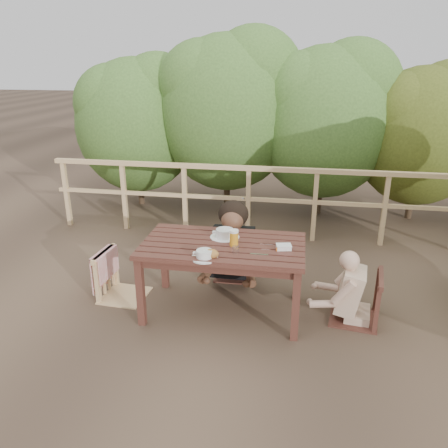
% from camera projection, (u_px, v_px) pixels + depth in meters
% --- Properties ---
extents(ground, '(60.00, 60.00, 0.00)m').
position_uv_depth(ground, '(223.00, 310.00, 4.43)').
color(ground, brown).
rests_on(ground, ground).
extents(table, '(1.53, 0.86, 0.71)m').
position_uv_depth(table, '(223.00, 278.00, 4.31)').
color(table, '#42221A').
rests_on(table, ground).
extents(chair_left, '(0.49, 0.49, 0.93)m').
position_uv_depth(chair_left, '(121.00, 256.00, 4.52)').
color(chair_left, tan).
rests_on(chair_left, ground).
extents(chair_far, '(0.44, 0.44, 0.88)m').
position_uv_depth(chair_far, '(235.00, 241.00, 4.98)').
color(chair_far, '#42221A').
rests_on(chair_far, ground).
extents(chair_right, '(0.52, 0.52, 0.93)m').
position_uv_depth(chair_right, '(358.00, 275.00, 4.13)').
color(chair_right, '#42221A').
rests_on(chair_right, ground).
extents(woman, '(0.59, 0.73, 1.46)m').
position_uv_depth(woman, '(236.00, 216.00, 4.89)').
color(woman, black).
rests_on(woman, ground).
extents(diner_right, '(0.62, 0.53, 1.14)m').
position_uv_depth(diner_right, '(363.00, 265.00, 4.08)').
color(diner_right, tan).
rests_on(diner_right, ground).
extents(railing, '(5.60, 0.10, 1.01)m').
position_uv_depth(railing, '(248.00, 202.00, 6.10)').
color(railing, tan).
rests_on(railing, ground).
extents(hedge_row, '(6.60, 1.60, 3.80)m').
position_uv_depth(hedge_row, '(286.00, 91.00, 6.65)').
color(hedge_row, '#3B5C25').
rests_on(hedge_row, ground).
extents(soup_near, '(0.24, 0.24, 0.08)m').
position_uv_depth(soup_near, '(204.00, 254.00, 3.88)').
color(soup_near, silver).
rests_on(soup_near, table).
extents(soup_far, '(0.29, 0.29, 0.10)m').
position_uv_depth(soup_far, '(225.00, 234.00, 4.32)').
color(soup_far, white).
rests_on(soup_far, table).
extents(bread_roll, '(0.14, 0.11, 0.08)m').
position_uv_depth(bread_roll, '(211.00, 254.00, 3.89)').
color(bread_roll, '#AA6B34').
rests_on(bread_roll, table).
extents(beer_glass, '(0.09, 0.09, 0.16)m').
position_uv_depth(beer_glass, '(234.00, 238.00, 4.12)').
color(beer_glass, orange).
rests_on(beer_glass, table).
extents(tumbler, '(0.06, 0.06, 0.08)m').
position_uv_depth(tumbler, '(236.00, 250.00, 3.97)').
color(tumbler, white).
rests_on(tumbler, table).
extents(butter_tub, '(0.15, 0.12, 0.06)m').
position_uv_depth(butter_tub, '(284.00, 248.00, 4.05)').
color(butter_tub, white).
rests_on(butter_tub, table).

